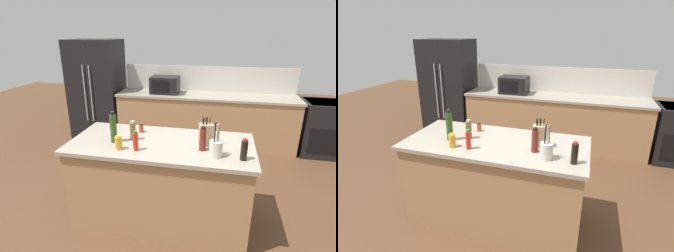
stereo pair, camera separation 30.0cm
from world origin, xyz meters
The scene contains 16 objects.
ground_plane centered at (0.00, 0.00, 0.00)m, with size 14.00×14.00×0.00m, color brown.
back_counter_run centered at (0.30, 2.20, 0.47)m, with size 3.19×0.66×0.94m.
wall_backsplash centered at (0.30, 2.52, 1.17)m, with size 3.15×0.03×0.46m, color beige.
kitchen_island centered at (0.00, 0.00, 0.47)m, with size 1.88×0.88×0.94m.
refrigerator centered at (-1.81, 2.25, 0.93)m, with size 0.94×0.75×1.87m.
range_oven centered at (2.32, 2.20, 0.47)m, with size 0.76×0.65×0.92m.
microwave centered at (-0.44, 2.20, 1.09)m, with size 0.50×0.39×0.30m.
knife_block centered at (0.45, 0.02, 1.05)m, with size 0.15×0.14×0.29m.
utensil_crock centered at (0.56, -0.22, 1.02)m, with size 0.12×0.12×0.32m.
soy_sauce_bottle centered at (0.80, -0.24, 1.04)m, with size 0.06×0.06×0.20m.
vinegar_bottle centered at (0.43, -0.11, 1.05)m, with size 0.06×0.06×0.24m.
spice_jar_paprika centered at (-0.28, 0.23, 0.98)m, with size 0.05×0.05×0.10m.
pepper_grinder centered at (-0.30, 0.00, 1.04)m, with size 0.06×0.06×0.21m.
hot_sauce_bottle centered at (-0.19, -0.24, 1.03)m, with size 0.05×0.05×0.20m.
olive_oil_bottle centered at (-0.47, -0.09, 1.09)m, with size 0.07×0.07×0.33m.
honey_jar centered at (-0.36, -0.25, 1.01)m, with size 0.07×0.07×0.14m.
Camera 1 is at (0.58, -2.41, 2.02)m, focal length 28.00 mm.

